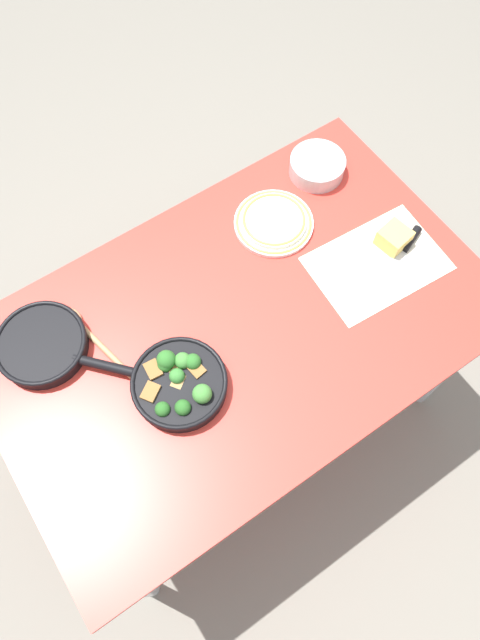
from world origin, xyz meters
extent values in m
plane|color=slate|center=(0.00, 0.00, 0.00)|extent=(14.00, 14.00, 0.00)
cube|color=red|center=(0.00, 0.00, 0.73)|extent=(1.29, 0.81, 0.03)
cylinder|color=#BCBCC1|center=(-0.59, -0.35, 0.36)|extent=(0.05, 0.05, 0.72)
cylinder|color=#BCBCC1|center=(0.59, -0.35, 0.36)|extent=(0.05, 0.05, 0.72)
cylinder|color=#BCBCC1|center=(-0.59, 0.35, 0.36)|extent=(0.05, 0.05, 0.72)
cylinder|color=#BCBCC1|center=(0.59, 0.35, 0.36)|extent=(0.05, 0.05, 0.72)
cylinder|color=black|center=(-0.22, -0.06, 0.77)|extent=(0.23, 0.23, 0.04)
torus|color=black|center=(-0.22, -0.06, 0.79)|extent=(0.23, 0.23, 0.01)
cylinder|color=black|center=(-0.34, 0.08, 0.78)|extent=(0.12, 0.13, 0.02)
cylinder|color=#205218|center=(-0.24, -0.12, 0.77)|extent=(0.01, 0.01, 0.02)
sphere|color=#286023|center=(-0.24, -0.12, 0.79)|extent=(0.04, 0.04, 0.04)
cylinder|color=#2C6823|center=(-0.21, -0.05, 0.77)|extent=(0.01, 0.01, 0.02)
sphere|color=#387A33|center=(-0.21, -0.05, 0.79)|extent=(0.04, 0.04, 0.04)
cylinder|color=#245B1C|center=(-0.21, 0.00, 0.77)|extent=(0.02, 0.02, 0.03)
sphere|color=#2D6B28|center=(-0.21, 0.00, 0.80)|extent=(0.05, 0.05, 0.05)
cylinder|color=#245B1C|center=(-0.16, -0.04, 0.77)|extent=(0.01, 0.01, 0.02)
sphere|color=#2D6B28|center=(-0.16, -0.04, 0.80)|extent=(0.04, 0.04, 0.04)
cylinder|color=#357027|center=(-0.19, -0.12, 0.77)|extent=(0.02, 0.02, 0.03)
sphere|color=#428438|center=(-0.19, -0.12, 0.80)|extent=(0.05, 0.05, 0.05)
cylinder|color=#205218|center=(-0.28, -0.10, 0.77)|extent=(0.01, 0.01, 0.02)
sphere|color=#286023|center=(-0.28, -0.10, 0.79)|extent=(0.04, 0.04, 0.04)
cylinder|color=#357027|center=(-0.18, -0.02, 0.77)|extent=(0.01, 0.01, 0.02)
sphere|color=#428438|center=(-0.18, -0.02, 0.80)|extent=(0.04, 0.04, 0.04)
cylinder|color=#205218|center=(-0.22, -0.01, 0.77)|extent=(0.01, 0.01, 0.02)
sphere|color=#286023|center=(-0.22, -0.01, 0.79)|extent=(0.04, 0.04, 0.04)
cube|color=#9E703D|center=(-0.20, -0.08, 0.77)|extent=(0.03, 0.04, 0.02)
cube|color=#9E703D|center=(-0.21, -0.02, 0.77)|extent=(0.04, 0.04, 0.03)
cube|color=#AD7F4C|center=(-0.22, -0.06, 0.77)|extent=(0.05, 0.04, 0.03)
cube|color=olive|center=(-0.25, 0.00, 0.78)|extent=(0.04, 0.05, 0.04)
cube|color=olive|center=(-0.16, -0.06, 0.78)|extent=(0.04, 0.05, 0.04)
cube|color=olive|center=(-0.28, -0.04, 0.78)|extent=(0.06, 0.05, 0.04)
cylinder|color=black|center=(-0.44, 0.22, 0.77)|extent=(0.22, 0.22, 0.04)
torus|color=black|center=(-0.44, 0.22, 0.79)|extent=(0.23, 0.23, 0.01)
cylinder|color=#E5CC60|center=(-0.44, 0.22, 0.77)|extent=(0.18, 0.18, 0.02)
cylinder|color=tan|center=(-0.31, 0.09, 0.76)|extent=(0.07, 0.28, 0.02)
ellipsoid|color=tan|center=(-0.35, 0.25, 0.76)|extent=(0.05, 0.07, 0.02)
cube|color=beige|center=(0.41, -0.06, 0.75)|extent=(0.37, 0.26, 0.00)
cube|color=silver|center=(0.39, -0.11, 0.75)|extent=(0.20, 0.10, 0.01)
cylinder|color=black|center=(0.52, -0.06, 0.76)|extent=(0.09, 0.05, 0.02)
cube|color=#E0C15B|center=(0.48, -0.03, 0.78)|extent=(0.09, 0.08, 0.06)
cylinder|color=white|center=(0.25, 0.20, 0.75)|extent=(0.22, 0.22, 0.01)
torus|color=gold|center=(0.25, 0.20, 0.76)|extent=(0.21, 0.21, 0.01)
cylinder|color=white|center=(0.25, 0.20, 0.77)|extent=(0.18, 0.18, 0.01)
torus|color=gold|center=(0.25, 0.20, 0.77)|extent=(0.17, 0.17, 0.01)
cylinder|color=#B7B7BC|center=(0.46, 0.28, 0.78)|extent=(0.16, 0.16, 0.05)
camera|label=1|loc=(-0.34, -0.50, 2.07)|focal=32.00mm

